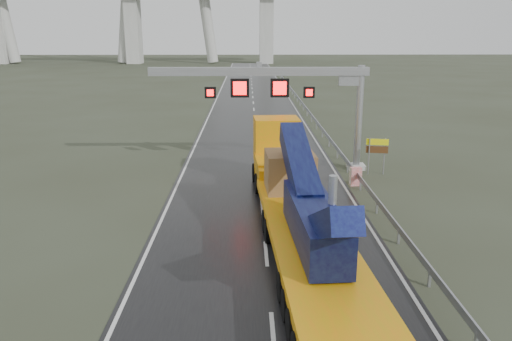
{
  "coord_description": "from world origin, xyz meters",
  "views": [
    {
      "loc": [
        -0.78,
        -16.0,
        9.38
      ],
      "look_at": [
        -0.41,
        6.14,
        3.2
      ],
      "focal_mm": 35.0,
      "sensor_mm": 36.0,
      "label": 1
    }
  ],
  "objects_px": {
    "sign_gantry": "(290,89)",
    "striped_barrier": "(356,176)",
    "heavy_haul_truck": "(293,187)",
    "exit_sign_pair": "(377,149)"
  },
  "relations": [
    {
      "from": "sign_gantry",
      "to": "striped_barrier",
      "type": "relative_size",
      "value": 12.65
    },
    {
      "from": "striped_barrier",
      "to": "sign_gantry",
      "type": "bearing_deg",
      "value": 124.34
    },
    {
      "from": "heavy_haul_truck",
      "to": "striped_barrier",
      "type": "height_order",
      "value": "heavy_haul_truck"
    },
    {
      "from": "exit_sign_pair",
      "to": "sign_gantry",
      "type": "bearing_deg",
      "value": 175.57
    },
    {
      "from": "heavy_haul_truck",
      "to": "striped_barrier",
      "type": "bearing_deg",
      "value": 51.66
    },
    {
      "from": "sign_gantry",
      "to": "heavy_haul_truck",
      "type": "bearing_deg",
      "value": -93.47
    },
    {
      "from": "heavy_haul_truck",
      "to": "striped_barrier",
      "type": "distance_m",
      "value": 7.99
    },
    {
      "from": "exit_sign_pair",
      "to": "striped_barrier",
      "type": "distance_m",
      "value": 3.36
    },
    {
      "from": "exit_sign_pair",
      "to": "striped_barrier",
      "type": "bearing_deg",
      "value": -117.39
    },
    {
      "from": "heavy_haul_truck",
      "to": "striped_barrier",
      "type": "relative_size",
      "value": 18.19
    }
  ]
}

